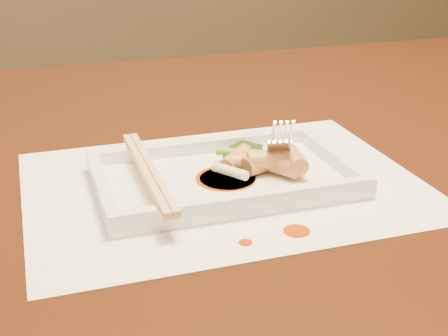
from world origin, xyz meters
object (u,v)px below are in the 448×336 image
object	(u,v)px
placemat	(224,185)
fork	(283,97)
chopstick_a	(144,171)
plate_base	(224,180)
table	(235,213)

from	to	relation	value
placemat	fork	xyz separation A→B (m)	(0.07, 0.02, 0.08)
placemat	chopstick_a	size ratio (longest dim) A/B	1.99
plate_base	fork	world-z (taller)	fork
placemat	plate_base	size ratio (longest dim) A/B	1.54
table	placemat	world-z (taller)	placemat
table	chopstick_a	bearing A→B (deg)	-138.34
placemat	plate_base	xyz separation A→B (m)	(-0.00, 0.00, 0.00)
table	plate_base	size ratio (longest dim) A/B	5.38
fork	chopstick_a	bearing A→B (deg)	-173.25
table	placemat	size ratio (longest dim) A/B	3.50
placemat	fork	bearing A→B (deg)	14.42
placemat	fork	size ratio (longest dim) A/B	2.86
chopstick_a	fork	world-z (taller)	fork
fork	placemat	bearing A→B (deg)	-165.58
chopstick_a	table	bearing A→B (deg)	41.66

